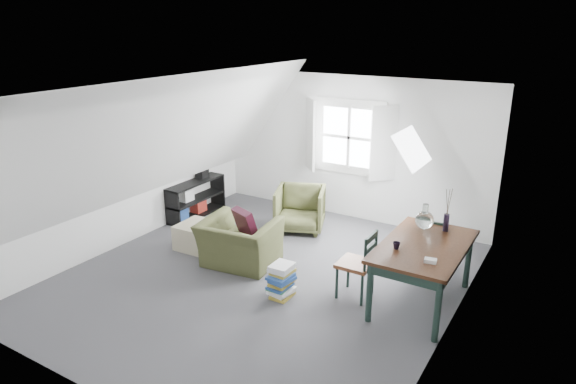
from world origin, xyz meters
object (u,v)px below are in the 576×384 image
Objects in this scene: dining_chair_far at (431,244)px; magazine_stack at (282,281)px; ottoman at (199,236)px; dining_table at (424,252)px; media_shelf at (193,200)px; armchair_far at (300,229)px; dining_chair_near at (358,263)px; armchair_near at (240,264)px.

dining_chair_far is 1.90× the size of magazine_stack.
ottoman is 0.36× the size of dining_table.
media_shelf is (-4.31, -0.00, -0.14)m from dining_chair_far.
dining_chair_far is at bearing 16.97° from ottoman.
armchair_far is 1.85× the size of magazine_stack.
ottoman is 1.42m from media_shelf.
ottoman is at bearing 162.30° from magazine_stack.
dining_chair_near is (-0.73, -0.27, -0.22)m from dining_table.
armchair_far is at bearing 113.89° from magazine_stack.
dining_table reaches higher than armchair_far.
dining_table reaches higher than armchair_near.
dining_table is at bearing 95.25° from dining_chair_near.
ottoman is 1.33× the size of magazine_stack.
media_shelf is at bearing 170.62° from armchair_far.
dining_chair_near is at bearing -2.34° from ottoman.
dining_chair_near is at bearing 30.61° from magazine_stack.
magazine_stack is (-1.56, -0.76, -0.47)m from dining_table.
dining_chair_near is at bearing -164.54° from dining_table.
dining_table is 1.93× the size of dining_chair_far.
magazine_stack is at bearing -27.60° from media_shelf.
media_shelf is (-0.99, 1.01, 0.10)m from ottoman.
armchair_far is 2.87m from dining_table.
dining_table reaches higher than ottoman.
dining_chair_far reaches higher than ottoman.
media_shelf reaches higher than ottoman.
ottoman is 1.98m from magazine_stack.
ottoman is 3.49m from dining_table.
dining_chair_far is at bearing 1.64° from media_shelf.
armchair_near is 1.79× the size of ottoman.
armchair_near is 1.89m from dining_chair_near.
dining_chair_far is at bearing 94.66° from dining_table.
dining_chair_near is at bearing -15.18° from media_shelf.
armchair_near is at bearing -29.71° from media_shelf.
media_shelf is at bearing -38.37° from armchair_near.
dining_table is at bearing 179.46° from armchair_near.
ottoman reaches higher than armchair_far.
dining_chair_near is (-0.60, -1.12, 0.04)m from dining_chair_far.
ottoman is 0.64× the size of dining_chair_near.
dining_chair_far reaches higher than armchair_far.
ottoman is 3.47m from dining_chair_far.
magazine_stack is (2.88, -1.61, -0.07)m from media_shelf.
dining_table is 4.54m from media_shelf.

